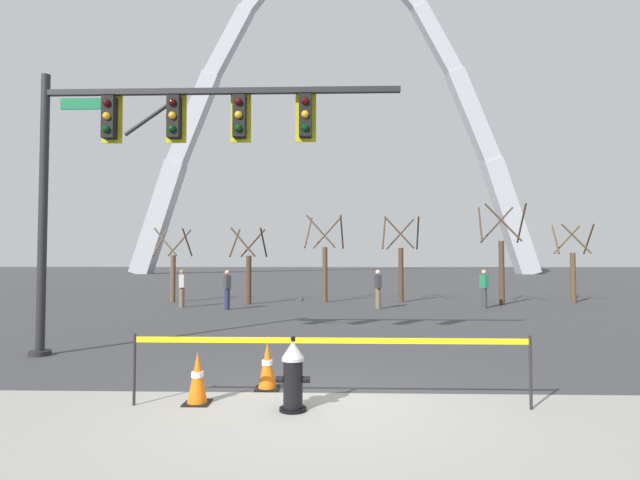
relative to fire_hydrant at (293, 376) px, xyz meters
name	(u,v)px	position (x,y,z in m)	size (l,w,h in m)	color
ground_plane	(316,401)	(0.29, 0.49, -0.47)	(240.00, 240.00, 0.00)	#3D3D3F
fire_hydrant	(293,376)	(0.00, 0.00, 0.00)	(0.46, 0.48, 0.99)	black
caution_tape_barrier	(330,357)	(0.49, 0.15, 0.22)	(5.45, 0.07, 0.99)	#232326
traffic_cone_by_hydrant	(197,378)	(-1.36, 0.27, -0.11)	(0.36, 0.36, 0.73)	black
traffic_cone_mid_sidewalk	(267,366)	(-0.49, 1.08, -0.11)	(0.36, 0.36, 0.73)	black
traffic_signal_gantry	(154,147)	(-3.27, 3.63, 3.94)	(7.82, 0.44, 6.00)	#232326
monument_arch	(332,123)	(0.29, 60.83, 20.48)	(55.79, 2.56, 47.43)	#B2B5BC
tree_far_left	(173,269)	(-7.10, 16.48, 1.08)	(1.62, 1.63, 3.49)	brown
tree_left_mid	(249,270)	(-3.31, 15.43, 1.06)	(1.60, 1.61, 3.43)	#473323
tree_center_left	(325,264)	(0.10, 16.64, 1.35)	(1.89, 1.90, 4.08)	brown
tree_center_right	(401,264)	(3.71, 16.81, 1.32)	(1.86, 1.87, 4.03)	#473323
tree_right_mid	(501,260)	(8.04, 15.60, 1.52)	(2.06, 2.07, 4.47)	#473323
tree_far_right	(573,268)	(11.72, 16.73, 1.16)	(1.70, 1.71, 3.66)	brown
pedestrian_walking_left	(227,289)	(-3.76, 13.06, 0.35)	(0.35, 0.39, 1.59)	#232847
pedestrian_standing_center	(484,288)	(6.77, 13.98, 0.35)	(0.33, 0.39, 1.59)	#38383D
pedestrian_walking_right	(378,289)	(2.34, 13.59, 0.35)	(0.29, 0.38, 1.59)	brown
pedestrian_near_trees	(182,288)	(-5.87, 13.94, 0.35)	(0.25, 0.37, 1.59)	brown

